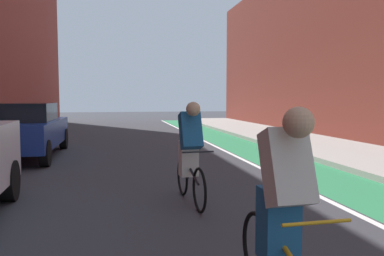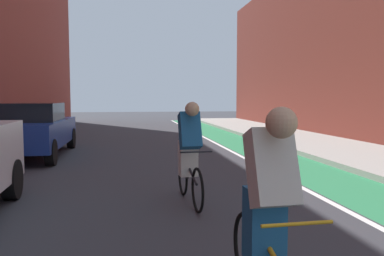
% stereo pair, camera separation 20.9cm
% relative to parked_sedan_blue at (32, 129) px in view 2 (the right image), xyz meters
% --- Properties ---
extents(ground_plane, '(75.65, 75.65, 0.00)m').
position_rel_parked_sedan_blue_xyz_m(ground_plane, '(3.27, -2.12, -0.79)').
color(ground_plane, '#38383D').
extents(bike_lane_paint, '(1.60, 34.39, 0.00)m').
position_rel_parked_sedan_blue_xyz_m(bike_lane_paint, '(6.80, -0.12, -0.78)').
color(bike_lane_paint, '#2D8451').
rests_on(bike_lane_paint, ground).
extents(lane_divider_stripe, '(0.12, 34.39, 0.00)m').
position_rel_parked_sedan_blue_xyz_m(lane_divider_stripe, '(5.90, -0.12, -0.78)').
color(lane_divider_stripe, white).
rests_on(lane_divider_stripe, ground).
extents(sidewalk_right, '(3.29, 34.39, 0.14)m').
position_rel_parked_sedan_blue_xyz_m(sidewalk_right, '(9.24, -0.12, -0.72)').
color(sidewalk_right, '#A8A59E').
rests_on(sidewalk_right, ground).
extents(building_facade_right, '(2.40, 30.39, 8.15)m').
position_rel_parked_sedan_blue_xyz_m(building_facade_right, '(12.09, 1.88, 3.29)').
color(building_facade_right, brown).
rests_on(building_facade_right, ground).
extents(parked_sedan_blue, '(1.86, 4.52, 1.53)m').
position_rel_parked_sedan_blue_xyz_m(parked_sedan_blue, '(0.00, 0.00, 0.00)').
color(parked_sedan_blue, navy).
rests_on(parked_sedan_blue, ground).
extents(cyclist_mid, '(0.48, 1.71, 1.61)m').
position_rel_parked_sedan_blue_xyz_m(cyclist_mid, '(3.74, -8.85, 0.02)').
color(cyclist_mid, black).
rests_on(cyclist_mid, ground).
extents(cyclist_trailing, '(0.48, 1.71, 1.61)m').
position_rel_parked_sedan_blue_xyz_m(cyclist_trailing, '(3.66, -5.56, 0.06)').
color(cyclist_trailing, black).
rests_on(cyclist_trailing, ground).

